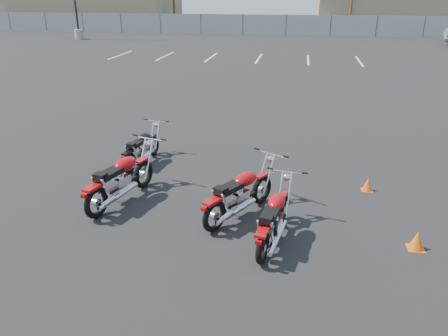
% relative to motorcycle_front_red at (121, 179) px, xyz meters
% --- Properties ---
extents(ground, '(120.00, 120.00, 0.00)m').
position_rel_motorcycle_front_red_xyz_m(ground, '(1.78, -0.06, -0.49)').
color(ground, black).
rests_on(ground, ground).
extents(motorcycle_front_red, '(1.05, 2.17, 1.07)m').
position_rel_motorcycle_front_red_xyz_m(motorcycle_front_red, '(0.00, 0.00, 0.00)').
color(motorcycle_front_red, black).
rests_on(motorcycle_front_red, ground).
extents(motorcycle_second_black, '(0.70, 1.81, 0.89)m').
position_rel_motorcycle_front_red_xyz_m(motorcycle_second_black, '(-0.30, 2.01, -0.08)').
color(motorcycle_second_black, black).
rests_on(motorcycle_second_black, ground).
extents(motorcycle_third_red, '(1.40, 1.97, 1.02)m').
position_rel_motorcycle_front_red_xyz_m(motorcycle_third_red, '(2.41, -0.22, -0.02)').
color(motorcycle_third_red, black).
rests_on(motorcycle_third_red, ground).
extents(motorcycle_rear_red, '(0.78, 1.94, 0.95)m').
position_rel_motorcycle_front_red_xyz_m(motorcycle_rear_red, '(3.09, -0.99, -0.05)').
color(motorcycle_rear_red, black).
rests_on(motorcycle_rear_red, ground).
extents(training_cone_near, '(0.24, 0.24, 0.28)m').
position_rel_motorcycle_front_red_xyz_m(training_cone_near, '(4.93, 1.38, -0.35)').
color(training_cone_near, '#ED5D0C').
rests_on(training_cone_near, ground).
extents(training_cone_far, '(0.27, 0.27, 0.32)m').
position_rel_motorcycle_front_red_xyz_m(training_cone_far, '(5.44, -0.82, -0.33)').
color(training_cone_far, '#ED5D0C').
rests_on(training_cone_far, ground).
extents(light_pole_west, '(0.80, 0.70, 9.21)m').
position_rel_motorcycle_front_red_xyz_m(light_pole_west, '(-15.43, 28.53, 1.84)').
color(light_pole_west, gray).
rests_on(light_pole_west, ground).
extents(chainlink_fence, '(80.06, 0.06, 1.80)m').
position_rel_motorcycle_front_red_xyz_m(chainlink_fence, '(1.78, 34.94, 0.41)').
color(chainlink_fence, gray).
rests_on(chainlink_fence, ground).
extents(tan_building_west, '(18.40, 10.40, 4.30)m').
position_rel_motorcycle_front_red_xyz_m(tan_building_west, '(-20.22, 41.94, 1.67)').
color(tan_building_west, '#948160').
rests_on(tan_building_west, ground).
extents(tan_building_east, '(14.40, 9.40, 3.70)m').
position_rel_motorcycle_front_red_xyz_m(tan_building_east, '(11.78, 43.94, 1.37)').
color(tan_building_east, '#948160').
rests_on(tan_building_east, ground).
extents(parking_line_stripes, '(15.12, 4.00, 0.01)m').
position_rel_motorcycle_front_red_xyz_m(parking_line_stripes, '(-0.72, 19.94, -0.48)').
color(parking_line_stripes, silver).
rests_on(parking_line_stripes, ground).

